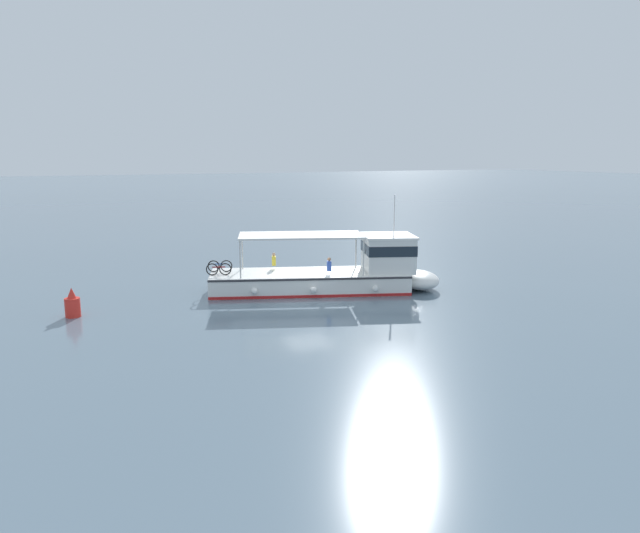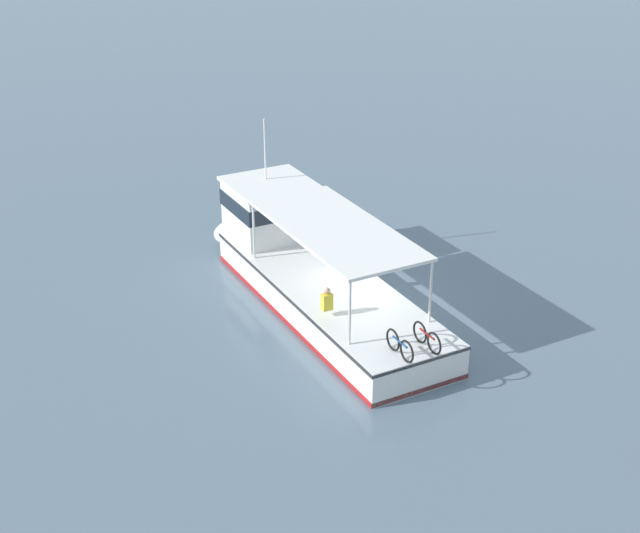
% 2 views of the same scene
% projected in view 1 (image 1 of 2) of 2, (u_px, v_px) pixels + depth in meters
% --- Properties ---
extents(ground_plane, '(400.00, 400.00, 0.00)m').
position_uv_depth(ground_plane, '(308.00, 297.00, 31.54)').
color(ground_plane, slate).
extents(ferry_main, '(7.29, 12.99, 5.32)m').
position_uv_depth(ferry_main, '(338.00, 273.00, 32.80)').
color(ferry_main, white).
rests_on(ferry_main, ground).
extents(channel_buoy, '(0.70, 0.70, 1.40)m').
position_uv_depth(channel_buoy, '(72.00, 305.00, 27.63)').
color(channel_buoy, red).
rests_on(channel_buoy, ground).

